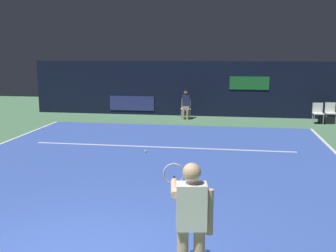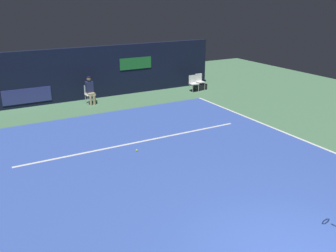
{
  "view_description": "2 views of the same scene",
  "coord_description": "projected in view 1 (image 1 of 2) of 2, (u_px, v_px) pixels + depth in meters",
  "views": [
    {
      "loc": [
        2.15,
        -4.95,
        3.0
      ],
      "look_at": [
        0.32,
        6.6,
        0.83
      ],
      "focal_mm": 42.6,
      "sensor_mm": 36.0,
      "label": 1
    },
    {
      "loc": [
        -4.98,
        -3.87,
        4.91
      ],
      "look_at": [
        0.75,
        6.36,
        0.77
      ],
      "focal_mm": 39.19,
      "sensor_mm": 36.0,
      "label": 2
    }
  ],
  "objects": [
    {
      "name": "equipment_bag",
      "position": [
        329.0,
        120.0,
        16.98
      ],
      "size": [
        0.88,
        0.46,
        0.32
      ],
      "primitive_type": "cube",
      "rotation": [
        0.0,
        0.0,
        0.17
      ],
      "color": "black",
      "rests_on": "ground"
    },
    {
      "name": "line_judge_on_chair",
      "position": [
        186.0,
        104.0,
        18.11
      ],
      "size": [
        0.46,
        0.55,
        1.32
      ],
      "color": "white",
      "rests_on": "ground"
    },
    {
      "name": "court_surface",
      "position": [
        147.0,
        166.0,
        10.64
      ],
      "size": [
        10.76,
        12.21,
        0.01
      ],
      "primitive_type": "cube",
      "color": "#3856B2",
      "rests_on": "ground"
    },
    {
      "name": "back_wall",
      "position": [
        185.0,
        88.0,
        19.03
      ],
      "size": [
        14.92,
        0.33,
        2.6
      ],
      "color": "black",
      "rests_on": "ground"
    },
    {
      "name": "tennis_ball",
      "position": [
        146.0,
        151.0,
        12.07
      ],
      "size": [
        0.07,
        0.07,
        0.07
      ],
      "primitive_type": "sphere",
      "color": "#CCE033",
      "rests_on": "court_surface"
    },
    {
      "name": "line_service",
      "position": [
        161.0,
        147.0,
        12.72
      ],
      "size": [
        8.39,
        0.1,
        0.01
      ],
      "primitive_type": "cube",
      "color": "white",
      "rests_on": "court_surface"
    },
    {
      "name": "courtside_chair_far",
      "position": [
        318.0,
        112.0,
        16.93
      ],
      "size": [
        0.44,
        0.42,
        0.88
      ],
      "color": "white",
      "rests_on": "ground"
    },
    {
      "name": "courtside_chair_near",
      "position": [
        330.0,
        112.0,
        17.04
      ],
      "size": [
        0.45,
        0.43,
        0.88
      ],
      "color": "white",
      "rests_on": "ground"
    },
    {
      "name": "ground_plane",
      "position": [
        147.0,
        166.0,
        10.65
      ],
      "size": [
        30.81,
        30.81,
        0.0
      ],
      "primitive_type": "plane",
      "color": "#4C7A56"
    },
    {
      "name": "tennis_player",
      "position": [
        191.0,
        222.0,
        4.78
      ],
      "size": [
        0.73,
        0.93,
        1.73
      ],
      "color": "#DBAD89",
      "rests_on": "ground"
    }
  ]
}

